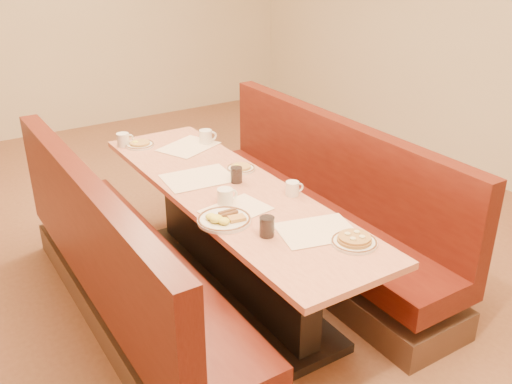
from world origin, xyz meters
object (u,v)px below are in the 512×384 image
booth_right (319,215)px  coffee_mug_b (226,196)px  booth_left (124,276)px  pancake_plate (354,241)px  coffee_mug_d (123,139)px  soda_tumbler_near (267,227)px  coffee_mug_c (206,136)px  diner_table (230,241)px  coffee_mug_a (293,188)px  soda_tumbler_mid (236,175)px  eggs_plate (224,219)px

booth_right → coffee_mug_b: booth_right is taller
booth_left → pancake_plate: bearing=-45.2°
coffee_mug_d → booth_left: bearing=-109.6°
booth_right → soda_tumbler_near: booth_right is taller
booth_left → coffee_mug_c: 1.37m
diner_table → booth_left: size_ratio=1.00×
coffee_mug_d → soda_tumbler_near: 1.73m
pancake_plate → coffee_mug_d: (-0.48, 2.04, 0.03)m
coffee_mug_b → coffee_mug_a: bearing=-15.3°
coffee_mug_b → diner_table: bearing=54.0°
pancake_plate → soda_tumbler_near: (-0.33, 0.31, 0.04)m
diner_table → pancake_plate: size_ratio=10.40×
diner_table → coffee_mug_a: 0.58m
booth_right → soda_tumbler_mid: booth_right is taller
coffee_mug_a → soda_tumbler_mid: 0.40m
diner_table → eggs_plate: eggs_plate is taller
pancake_plate → coffee_mug_b: 0.83m
booth_right → soda_tumbler_near: bearing=-144.1°
pancake_plate → coffee_mug_b: (-0.33, 0.76, 0.03)m
booth_right → coffee_mug_c: (-0.46, 0.82, 0.44)m
booth_left → coffee_mug_d: 1.27m
diner_table → soda_tumbler_mid: size_ratio=24.26×
eggs_plate → pancake_plate: bearing=-51.8°
coffee_mug_a → eggs_plate: bearing=-160.0°
booth_left → coffee_mug_d: bearing=67.5°
diner_table → coffee_mug_c: 0.96m
eggs_plate → soda_tumbler_mid: size_ratio=2.93×
soda_tumbler_mid → coffee_mug_d: bearing=109.6°
booth_right → coffee_mug_a: 0.69m
coffee_mug_c → booth_right: bearing=-50.4°
booth_left → soda_tumbler_mid: booth_left is taller
eggs_plate → soda_tumbler_near: soda_tumbler_near is taller
booth_right → coffee_mug_d: booth_right is taller
pancake_plate → coffee_mug_a: size_ratio=2.08×
booth_right → soda_tumbler_near: size_ratio=22.60×
coffee_mug_c → coffee_mug_d: bearing=163.2°
pancake_plate → coffee_mug_b: size_ratio=1.83×
soda_tumbler_mid → coffee_mug_a: bearing=-61.7°
coffee_mug_c → soda_tumbler_mid: same height
eggs_plate → soda_tumbler_near: (0.12, -0.26, 0.04)m
diner_table → eggs_plate: size_ratio=8.29×
diner_table → soda_tumbler_near: 0.77m
coffee_mug_a → coffee_mug_c: 1.11m
eggs_plate → coffee_mug_b: 0.23m
coffee_mug_d → soda_tumbler_mid: size_ratio=1.27×
diner_table → soda_tumbler_near: soda_tumbler_near is taller
booth_right → pancake_plate: size_ratio=10.40×
booth_right → eggs_plate: bearing=-159.5°
booth_left → coffee_mug_a: size_ratio=21.61×
coffee_mug_b → soda_tumbler_mid: soda_tumbler_mid is taller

